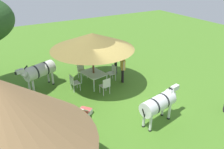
# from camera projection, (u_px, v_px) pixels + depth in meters

# --- Properties ---
(ground_plane) EXTENTS (36.00, 36.00, 0.00)m
(ground_plane) POSITION_uv_depth(u_px,v_px,m) (123.00, 95.00, 11.60)
(ground_plane) COLOR #477924
(thatched_hut) EXTENTS (4.49, 4.49, 3.89)m
(thatched_hut) POSITION_uv_depth(u_px,v_px,m) (7.00, 140.00, 5.54)
(thatched_hut) COLOR beige
(thatched_hut) RESTS_ON ground_plane
(shade_umbrella) EXTENTS (4.35, 4.35, 2.95)m
(shade_umbrella) POSITION_uv_depth(u_px,v_px,m) (92.00, 41.00, 11.53)
(shade_umbrella) COLOR brown
(shade_umbrella) RESTS_ON ground_plane
(patio_dining_table) EXTENTS (1.48, 1.21, 0.74)m
(patio_dining_table) POSITION_uv_depth(u_px,v_px,m) (94.00, 74.00, 12.35)
(patio_dining_table) COLOR silver
(patio_dining_table) RESTS_ON ground_plane
(patio_chair_near_lawn) EXTENTS (0.49, 0.51, 0.90)m
(patio_chair_near_lawn) POSITION_uv_depth(u_px,v_px,m) (82.00, 70.00, 13.23)
(patio_chair_near_lawn) COLOR white
(patio_chair_near_lawn) RESTS_ON ground_plane
(patio_chair_west_end) EXTENTS (0.46, 0.44, 0.90)m
(patio_chair_west_end) POSITION_uv_depth(u_px,v_px,m) (74.00, 82.00, 11.82)
(patio_chair_west_end) COLOR silver
(patio_chair_west_end) RESTS_ON ground_plane
(patio_chair_near_hut) EXTENTS (0.45, 0.47, 0.90)m
(patio_chair_near_hut) POSITION_uv_depth(u_px,v_px,m) (106.00, 85.00, 11.52)
(patio_chair_near_hut) COLOR silver
(patio_chair_near_hut) RESTS_ON ground_plane
(patio_chair_east_end) EXTENTS (0.44, 0.42, 0.90)m
(patio_chair_east_end) POSITION_uv_depth(u_px,v_px,m) (113.00, 72.00, 12.95)
(patio_chair_east_end) COLOR silver
(patio_chair_east_end) RESTS_ON ground_plane
(guest_beside_umbrella) EXTENTS (0.55, 0.34, 1.61)m
(guest_beside_umbrella) POSITION_uv_depth(u_px,v_px,m) (123.00, 66.00, 12.54)
(guest_beside_umbrella) COLOR black
(guest_beside_umbrella) RESTS_ON ground_plane
(guest_behind_table) EXTENTS (0.59, 0.30, 1.69)m
(guest_behind_table) POSITION_uv_depth(u_px,v_px,m) (116.00, 58.00, 13.57)
(guest_behind_table) COLOR black
(guest_behind_table) RESTS_ON ground_plane
(striped_lounge_chair) EXTENTS (0.90, 0.94, 0.67)m
(striped_lounge_chair) POSITION_uv_depth(u_px,v_px,m) (83.00, 111.00, 9.92)
(striped_lounge_chair) COLOR #CC504A
(striped_lounge_chair) RESTS_ON ground_plane
(zebra_nearest_camera) EXTENTS (0.94, 2.27, 1.47)m
(zebra_nearest_camera) POSITION_uv_depth(u_px,v_px,m) (159.00, 103.00, 9.24)
(zebra_nearest_camera) COLOR silver
(zebra_nearest_camera) RESTS_ON ground_plane
(zebra_by_umbrella) EXTENTS (1.24, 2.18, 1.53)m
(zebra_by_umbrella) POSITION_uv_depth(u_px,v_px,m) (39.00, 71.00, 11.91)
(zebra_by_umbrella) COLOR silver
(zebra_by_umbrella) RESTS_ON ground_plane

